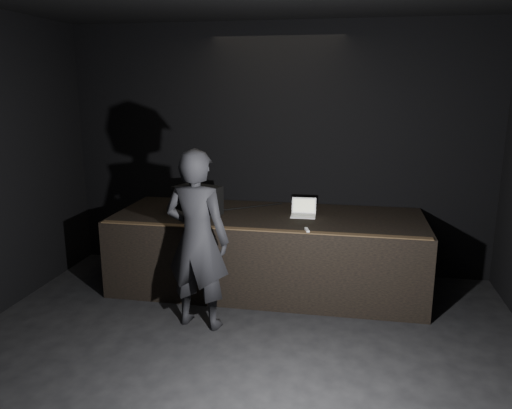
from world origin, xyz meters
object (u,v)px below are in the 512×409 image
object	(u,v)px
stage_riser	(268,251)
person	(197,240)
stage_monitor	(197,201)
beer_can	(185,216)
laptop	(304,211)

from	to	relation	value
stage_riser	person	size ratio (longest dim) A/B	1.99
stage_monitor	beer_can	size ratio (longest dim) A/B	4.42
stage_monitor	beer_can	distance (m)	0.42
stage_monitor	person	world-z (taller)	person
stage_monitor	stage_riser	bearing A→B (deg)	29.68
beer_can	person	size ratio (longest dim) A/B	0.07
laptop	person	world-z (taller)	person
laptop	person	distance (m)	1.65
stage_monitor	laptop	bearing A→B (deg)	29.19
stage_riser	person	bearing A→B (deg)	-115.72
laptop	stage_riser	bearing A→B (deg)	-174.76
stage_monitor	beer_can	world-z (taller)	stage_monitor
laptop	person	xyz separation A→B (m)	(-1.04, -1.27, -0.05)
person	beer_can	bearing A→B (deg)	-53.02
laptop	beer_can	distance (m)	1.53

